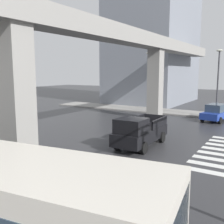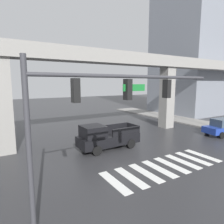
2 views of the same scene
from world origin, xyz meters
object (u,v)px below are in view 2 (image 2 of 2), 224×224
object	(u,v)px
sedan_blue	(224,127)
traffic_signal_mast	(103,104)
pickup_truck	(106,137)
street_lamp_mid_block	(174,89)

from	to	relation	value
sedan_blue	traffic_signal_mast	bearing A→B (deg)	-164.77
pickup_truck	street_lamp_mid_block	size ratio (longest dim) A/B	0.71
pickup_truck	sedan_blue	distance (m)	12.87
sedan_blue	pickup_truck	bearing A→B (deg)	168.89
sedan_blue	street_lamp_mid_block	bearing A→B (deg)	77.71
street_lamp_mid_block	sedan_blue	bearing A→B (deg)	-102.29
sedan_blue	street_lamp_mid_block	distance (m)	9.34
traffic_signal_mast	street_lamp_mid_block	world-z (taller)	street_lamp_mid_block
pickup_truck	street_lamp_mid_block	world-z (taller)	street_lamp_mid_block
traffic_signal_mast	street_lamp_mid_block	distance (m)	22.54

